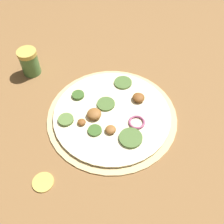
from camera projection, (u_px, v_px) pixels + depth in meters
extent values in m
plane|color=brown|center=(112.00, 116.00, 0.67)|extent=(3.00, 3.00, 0.00)
cylinder|color=#D6B77A|center=(112.00, 115.00, 0.66)|extent=(0.33, 0.33, 0.01)
cylinder|color=beige|center=(112.00, 114.00, 0.66)|extent=(0.29, 0.29, 0.00)
cylinder|color=#47662D|center=(106.00, 104.00, 0.67)|extent=(0.05, 0.05, 0.01)
cylinder|color=#385B23|center=(95.00, 130.00, 0.62)|extent=(0.03, 0.03, 0.01)
ellipsoid|color=brown|center=(111.00, 130.00, 0.62)|extent=(0.03, 0.03, 0.01)
cylinder|color=#567538|center=(66.00, 120.00, 0.64)|extent=(0.04, 0.04, 0.01)
torus|color=#934266|center=(137.00, 122.00, 0.64)|extent=(0.04, 0.04, 0.01)
ellipsoid|color=brown|center=(94.00, 114.00, 0.64)|extent=(0.04, 0.04, 0.02)
ellipsoid|color=brown|center=(139.00, 98.00, 0.68)|extent=(0.03, 0.03, 0.02)
cylinder|color=#47662D|center=(123.00, 83.00, 0.72)|extent=(0.05, 0.05, 0.01)
cylinder|color=#47662D|center=(131.00, 138.00, 0.61)|extent=(0.06, 0.06, 0.01)
cylinder|color=#385B23|center=(78.00, 95.00, 0.69)|extent=(0.03, 0.03, 0.01)
ellipsoid|color=brown|center=(82.00, 122.00, 0.63)|extent=(0.02, 0.02, 0.01)
cylinder|color=#4C7F42|center=(30.00, 64.00, 0.74)|extent=(0.05, 0.05, 0.06)
cylinder|color=gold|center=(27.00, 53.00, 0.71)|extent=(0.05, 0.05, 0.01)
cylinder|color=gold|center=(43.00, 182.00, 0.55)|extent=(0.05, 0.05, 0.01)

